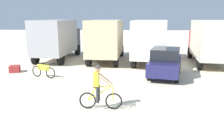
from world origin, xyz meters
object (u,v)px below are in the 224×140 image
(box_truck_grey_hauler, at_px, (57,38))
(bicycle_spare, at_px, (44,71))
(box_truck_white_box, at_px, (151,39))
(supply_crate, at_px, (15,69))
(sedan_parked, at_px, (165,62))
(box_truck_cream_rv, at_px, (210,40))
(box_truck_tan_camper, at_px, (106,39))
(cyclist_orange_shirt, at_px, (99,89))

(box_truck_grey_hauler, bearing_deg, bicycle_spare, -82.35)
(box_truck_white_box, xyz_separation_m, supply_crate, (-9.36, -3.81, -1.65))
(box_truck_white_box, distance_m, sedan_parked, 4.59)
(sedan_parked, distance_m, supply_crate, 9.85)
(sedan_parked, bearing_deg, box_truck_cream_rv, 46.08)
(box_truck_white_box, relative_size, supply_crate, 10.26)
(bicycle_spare, bearing_deg, supply_crate, 150.73)
(box_truck_tan_camper, relative_size, box_truck_cream_rv, 0.99)
(box_truck_cream_rv, distance_m, sedan_parked, 5.85)
(sedan_parked, distance_m, bicycle_spare, 7.44)
(cyclist_orange_shirt, bearing_deg, box_truck_tan_camper, 92.76)
(box_truck_cream_rv, xyz_separation_m, bicycle_spare, (-11.39, -4.85, -1.48))
(box_truck_white_box, bearing_deg, sedan_parked, -84.19)
(box_truck_tan_camper, distance_m, supply_crate, 7.47)
(box_truck_tan_camper, bearing_deg, supply_crate, -142.85)
(box_truck_cream_rv, height_order, supply_crate, box_truck_cream_rv)
(box_truck_grey_hauler, bearing_deg, box_truck_tan_camper, -6.81)
(box_truck_tan_camper, height_order, supply_crate, box_truck_tan_camper)
(cyclist_orange_shirt, bearing_deg, box_truck_white_box, 73.28)
(box_truck_grey_hauler, bearing_deg, box_truck_white_box, -8.05)
(box_truck_tan_camper, relative_size, box_truck_white_box, 0.98)
(box_truck_grey_hauler, relative_size, box_truck_white_box, 0.98)
(box_truck_cream_rv, relative_size, supply_crate, 10.16)
(sedan_parked, relative_size, bicycle_spare, 2.76)
(cyclist_orange_shirt, bearing_deg, supply_crate, 135.19)
(box_truck_tan_camper, height_order, box_truck_cream_rv, same)
(bicycle_spare, height_order, supply_crate, bicycle_spare)
(box_truck_grey_hauler, xyz_separation_m, box_truck_cream_rv, (12.24, -1.41, 0.00))
(box_truck_tan_camper, height_order, cyclist_orange_shirt, box_truck_tan_camper)
(bicycle_spare, bearing_deg, box_truck_grey_hauler, 97.65)
(bicycle_spare, bearing_deg, box_truck_white_box, 36.64)
(box_truck_grey_hauler, bearing_deg, box_truck_cream_rv, -6.56)
(cyclist_orange_shirt, relative_size, bicycle_spare, 1.12)
(box_truck_cream_rv, bearing_deg, box_truck_tan_camper, 173.57)
(box_truck_grey_hauler, relative_size, cyclist_orange_shirt, 3.78)
(bicycle_spare, bearing_deg, box_truck_tan_camper, 59.48)
(box_truck_tan_camper, bearing_deg, box_truck_white_box, -9.51)
(cyclist_orange_shirt, bearing_deg, bicycle_spare, 128.41)
(box_truck_cream_rv, bearing_deg, box_truck_white_box, 176.05)
(box_truck_cream_rv, height_order, sedan_parked, box_truck_cream_rv)
(box_truck_grey_hauler, xyz_separation_m, supply_crate, (-1.58, -4.91, -1.65))
(bicycle_spare, bearing_deg, cyclist_orange_shirt, -51.59)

